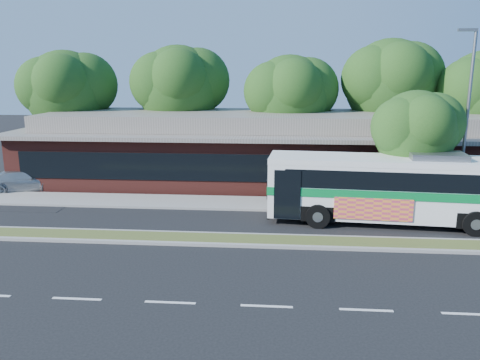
{
  "coord_description": "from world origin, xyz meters",
  "views": [
    {
      "loc": [
        0.24,
        -18.11,
        6.95
      ],
      "look_at": [
        -1.51,
        3.57,
        2.0
      ],
      "focal_mm": 35.0,
      "sensor_mm": 36.0,
      "label": 1
    }
  ],
  "objects": [
    {
      "name": "tree_bg_c",
      "position": [
        1.4,
        15.13,
        5.59
      ],
      "size": [
        6.24,
        5.6,
        8.26
      ],
      "color": "black",
      "rests_on": "ground"
    },
    {
      "name": "sidewalk_tree",
      "position": [
        7.24,
        5.43,
        4.3
      ],
      "size": [
        4.43,
        3.97,
        6.2
      ],
      "color": "black",
      "rests_on": "ground"
    },
    {
      "name": "lamp_post",
      "position": [
        9.56,
        6.0,
        4.9
      ],
      "size": [
        0.93,
        0.18,
        9.07
      ],
      "color": "slate",
      "rests_on": "ground"
    },
    {
      "name": "sedan",
      "position": [
        -15.03,
        8.4,
        0.64
      ],
      "size": [
        4.8,
        3.36,
        1.29
      ],
      "primitive_type": "imported",
      "rotation": [
        0.0,
        0.0,
        1.96
      ],
      "color": "#A8ABAF",
      "rests_on": "ground"
    },
    {
      "name": "transit_bus",
      "position": [
        6.06,
        3.67,
        1.92
      ],
      "size": [
        12.43,
        3.62,
        3.44
      ],
      "rotation": [
        0.0,
        0.0,
        -0.08
      ],
      "color": "white",
      "rests_on": "ground"
    },
    {
      "name": "ground",
      "position": [
        0.0,
        0.0,
        0.0
      ],
      "size": [
        120.0,
        120.0,
        0.0
      ],
      "primitive_type": "plane",
      "color": "black",
      "rests_on": "ground"
    },
    {
      "name": "sidewalk",
      "position": [
        0.0,
        6.4,
        0.06
      ],
      "size": [
        44.0,
        2.6,
        0.12
      ],
      "primitive_type": "cube",
      "color": "gray",
      "rests_on": "ground"
    },
    {
      "name": "median_strip",
      "position": [
        0.0,
        0.6,
        0.07
      ],
      "size": [
        26.0,
        1.1,
        0.15
      ],
      "primitive_type": "cube",
      "color": "#475021",
      "rests_on": "ground"
    },
    {
      "name": "tree_bg_a",
      "position": [
        -14.58,
        15.14,
        5.87
      ],
      "size": [
        6.47,
        5.8,
        8.63
      ],
      "color": "black",
      "rests_on": "ground"
    },
    {
      "name": "tree_bg_d",
      "position": [
        8.45,
        16.15,
        6.42
      ],
      "size": [
        6.91,
        6.2,
        9.37
      ],
      "color": "black",
      "rests_on": "ground"
    },
    {
      "name": "plaza_building",
      "position": [
        0.0,
        12.99,
        2.13
      ],
      "size": [
        33.2,
        11.2,
        4.45
      ],
      "color": "maroon",
      "rests_on": "ground"
    },
    {
      "name": "tree_bg_b",
      "position": [
        -6.57,
        16.14,
        6.14
      ],
      "size": [
        6.69,
        6.0,
        9.0
      ],
      "color": "black",
      "rests_on": "ground"
    }
  ]
}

